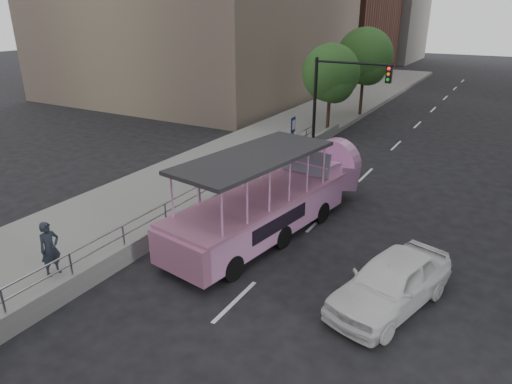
# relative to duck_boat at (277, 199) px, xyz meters

# --- Properties ---
(ground) EXTENTS (160.00, 160.00, 0.00)m
(ground) POSITION_rel_duck_boat_xyz_m (0.13, -2.66, -1.17)
(ground) COLOR black
(sidewalk) EXTENTS (5.50, 80.00, 0.30)m
(sidewalk) POSITION_rel_duck_boat_xyz_m (-5.62, 7.34, -1.02)
(sidewalk) COLOR gray
(sidewalk) RESTS_ON ground
(kerb_wall) EXTENTS (0.24, 30.00, 0.36)m
(kerb_wall) POSITION_rel_duck_boat_xyz_m (-2.99, -0.66, -0.69)
(kerb_wall) COLOR gray
(kerb_wall) RESTS_ON sidewalk
(guardrail) EXTENTS (0.07, 22.00, 0.71)m
(guardrail) POSITION_rel_duck_boat_xyz_m (-2.99, -0.66, -0.03)
(guardrail) COLOR #B9BABE
(guardrail) RESTS_ON kerb_wall
(duck_boat) EXTENTS (3.70, 9.75, 3.16)m
(duck_boat) POSITION_rel_duck_boat_xyz_m (0.00, 0.00, 0.00)
(duck_boat) COLOR black
(duck_boat) RESTS_ON ground
(car) EXTENTS (2.93, 4.68, 1.49)m
(car) POSITION_rel_duck_boat_xyz_m (4.89, -2.69, -0.43)
(car) COLOR white
(car) RESTS_ON ground
(pedestrian_near) EXTENTS (0.47, 0.65, 1.68)m
(pedestrian_near) POSITION_rel_duck_boat_xyz_m (-4.04, -6.51, -0.03)
(pedestrian_near) COLOR #242A35
(pedestrian_near) RESTS_ON sidewalk
(parking_sign) EXTENTS (0.08, 0.55, 2.43)m
(parking_sign) POSITION_rel_duck_boat_xyz_m (-2.87, 7.34, 0.38)
(parking_sign) COLOR black
(parking_sign) RESTS_ON ground
(traffic_signal) EXTENTS (4.20, 0.32, 5.20)m
(traffic_signal) POSITION_rel_duck_boat_xyz_m (-1.58, 9.84, 2.33)
(traffic_signal) COLOR black
(traffic_signal) RESTS_ON ground
(street_tree_near) EXTENTS (3.52, 3.52, 5.72)m
(street_tree_near) POSITION_rel_duck_boat_xyz_m (-3.17, 13.27, 2.65)
(street_tree_near) COLOR #352318
(street_tree_near) RESTS_ON ground
(street_tree_far) EXTENTS (3.97, 3.97, 6.45)m
(street_tree_far) POSITION_rel_duck_boat_xyz_m (-2.97, 19.27, 3.13)
(street_tree_far) COLOR #352318
(street_tree_far) RESTS_ON ground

